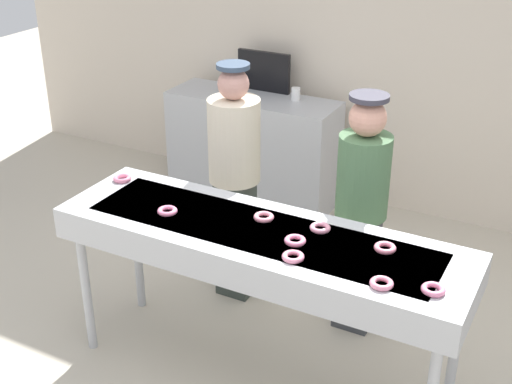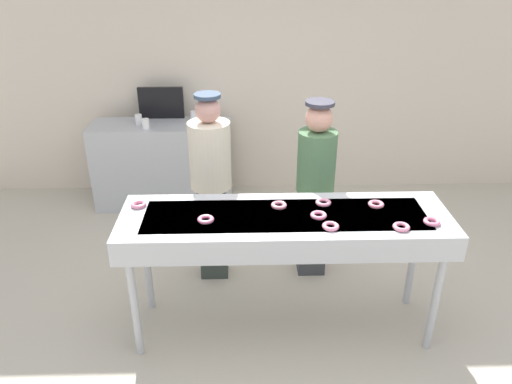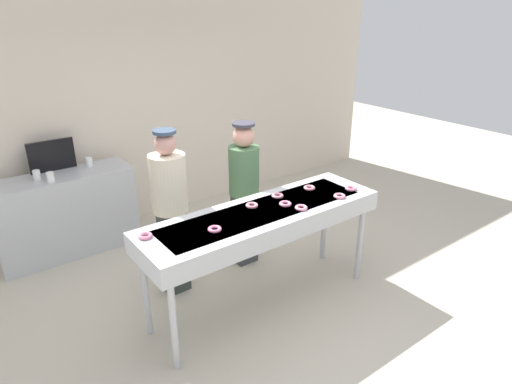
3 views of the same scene
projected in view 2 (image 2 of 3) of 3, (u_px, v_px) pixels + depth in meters
The scene contains 19 objects.
ground_plane at pixel (282, 325), 3.93m from camera, with size 16.00×16.00×0.00m, color beige.
back_wall at pixel (268, 50), 5.51m from camera, with size 8.00×0.12×3.29m, color beige.
fryer_conveyor at pixel (285, 227), 3.53m from camera, with size 2.33×0.68×1.00m.
strawberry_donut_0 at pixel (319, 215), 3.45m from camera, with size 0.11×0.11×0.03m, color pink.
strawberry_donut_1 at pixel (376, 204), 3.59m from camera, with size 0.11×0.11×0.03m, color pink.
strawberry_donut_2 at pixel (279, 205), 3.58m from camera, with size 0.11×0.11×0.03m, color pink.
strawberry_donut_3 at pixel (139, 204), 3.59m from camera, with size 0.11×0.11×0.03m, color pink.
strawberry_donut_4 at pixel (323, 203), 3.62m from camera, with size 0.11×0.11×0.03m, color pink.
strawberry_donut_5 at pixel (401, 227), 3.31m from camera, with size 0.11×0.11×0.03m, color pink.
strawberry_donut_6 at pixel (432, 222), 3.37m from camera, with size 0.11×0.11×0.03m, color pink.
strawberry_donut_7 at pixel (206, 219), 3.40m from camera, with size 0.11×0.11×0.03m, color pink.
strawberry_donut_8 at pixel (331, 226), 3.32m from camera, with size 0.11×0.11×0.03m, color pink.
worker_baker at pixel (211, 179), 4.13m from camera, with size 0.34×0.34×1.68m.
worker_assistant at pixel (315, 182), 4.20m from camera, with size 0.32×0.32×1.60m.
prep_counter at pixel (163, 164), 5.60m from camera, with size 1.52×0.51×0.95m, color #B7BABF.
paper_cup_0 at pixel (139, 119), 5.36m from camera, with size 0.08×0.08×0.11m, color white.
paper_cup_1 at pixel (146, 124), 5.23m from camera, with size 0.08×0.08×0.11m, color white.
paper_cup_2 at pixel (194, 116), 5.46m from camera, with size 0.08×0.08×0.11m, color white.
menu_display at pixel (161, 103), 5.49m from camera, with size 0.50×0.04×0.35m, color black.
Camera 2 is at (-0.29, -3.04, 2.71)m, focal length 34.90 mm.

